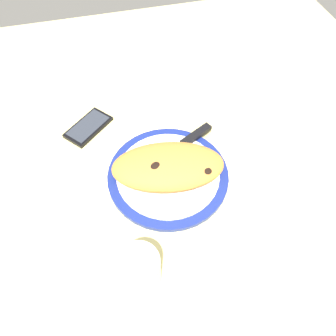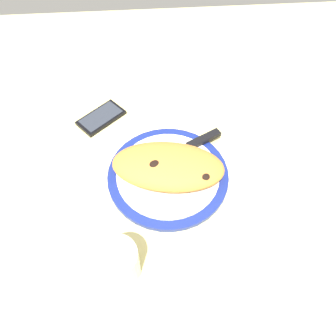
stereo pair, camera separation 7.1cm
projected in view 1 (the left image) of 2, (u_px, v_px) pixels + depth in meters
The scene contains 7 objects.
ground_plane at pixel (168, 180), 75.63cm from camera, with size 150.00×150.00×3.00cm, color #E5D684.
plate at pixel (168, 175), 73.81cm from camera, with size 28.15×28.15×1.52cm.
calzone at pixel (169, 166), 70.88cm from camera, with size 27.29×17.64×5.47cm.
fork at pixel (186, 196), 69.46cm from camera, with size 15.42×4.48×0.40cm.
knife at pixel (186, 142), 77.87cm from camera, with size 21.60×12.24×1.20cm.
smartphone at pixel (88, 127), 82.69cm from camera, with size 13.55×12.99×1.16cm.
water_glass at pixel (140, 270), 57.98cm from camera, with size 7.70×7.70×8.66cm.
Camera 1 is at (-10.24, -39.87, 62.02)cm, focal length 33.84 mm.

